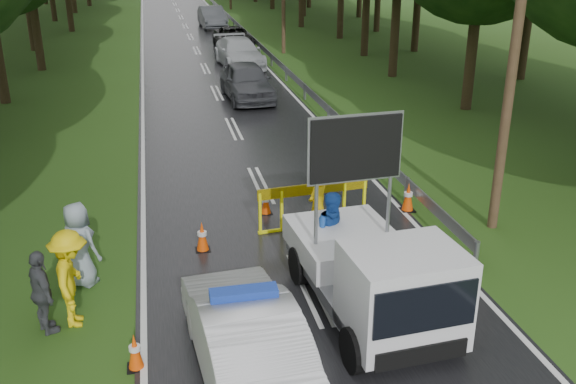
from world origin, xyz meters
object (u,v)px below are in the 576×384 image
object	(u,v)px
officer	(318,206)
queue_car_second	(239,53)
work_truck	(375,274)
queue_car_third	(233,38)
barrier	(313,195)
civilian	(334,235)
queue_car_fourth	(212,17)
police_sedan	(245,336)
queue_car_first	(247,81)

from	to	relation	value
officer	queue_car_second	bearing A→B (deg)	-132.30
work_truck	queue_car_third	size ratio (longest dim) A/B	0.98
barrier	civilian	xyz separation A→B (m)	(-0.15, -2.38, 0.05)
queue_car_third	queue_car_fourth	bearing A→B (deg)	91.42
police_sedan	work_truck	size ratio (longest dim) A/B	0.95
police_sedan	work_truck	xyz separation A→B (m)	(2.58, 1.05, 0.27)
civilian	queue_car_third	world-z (taller)	civilian
work_truck	queue_car_fourth	bearing A→B (deg)	83.89
police_sedan	queue_car_second	size ratio (longest dim) A/B	0.85
barrier	queue_car_second	distance (m)	21.45
police_sedan	queue_car_first	distance (m)	19.21
barrier	queue_car_fourth	distance (m)	37.77
officer	queue_car_first	distance (m)	14.26
civilian	queue_car_first	distance (m)	16.07
queue_car_second	queue_car_third	size ratio (longest dim) A/B	1.08
queue_car_first	civilian	bearing A→B (deg)	-94.55
work_truck	civilian	size ratio (longest dim) A/B	2.54
officer	police_sedan	bearing A→B (deg)	23.55
civilian	queue_car_second	size ratio (longest dim) A/B	0.35
queue_car_third	barrier	bearing A→B (deg)	-93.85
officer	queue_car_third	distance (m)	28.06
civilian	queue_car_first	bearing A→B (deg)	84.87
civilian	work_truck	bearing A→B (deg)	-85.53
police_sedan	queue_car_second	world-z (taller)	police_sedan
officer	queue_car_second	size ratio (longest dim) A/B	0.32
queue_car_first	queue_car_third	world-z (taller)	queue_car_first
officer	queue_car_third	xyz separation A→B (m)	(1.65, 28.01, -0.16)
work_truck	queue_car_first	xyz separation A→B (m)	(0.29, 17.94, -0.18)
civilian	queue_car_fourth	size ratio (longest dim) A/B	0.38
queue_car_second	queue_car_fourth	world-z (taller)	queue_car_fourth
work_truck	queue_car_fourth	xyz separation A→B (m)	(1.15, 42.02, -0.18)
officer	civilian	xyz separation A→B (m)	(-0.10, -1.80, 0.10)
queue_car_third	queue_car_fourth	distance (m)	10.34
barrier	civilian	distance (m)	2.39
work_truck	officer	size ratio (longest dim) A/B	2.85
queue_car_first	queue_car_third	distance (m)	13.80
police_sedan	work_truck	world-z (taller)	work_truck
work_truck	queue_car_third	bearing A→B (deg)	82.75
work_truck	queue_car_second	size ratio (longest dim) A/B	0.90
officer	queue_car_third	world-z (taller)	officer
police_sedan	civilian	world-z (taller)	civilian
officer	queue_car_first	size ratio (longest dim) A/B	0.35
work_truck	barrier	size ratio (longest dim) A/B	1.68
barrier	queue_car_first	distance (m)	13.68
queue_car_first	queue_car_fourth	world-z (taller)	queue_car_fourth
work_truck	officer	xyz separation A→B (m)	(-0.15, 3.69, -0.16)
police_sedan	queue_car_second	xyz separation A→B (m)	(3.60, 26.75, 0.04)
work_truck	barrier	world-z (taller)	work_truck
queue_car_third	police_sedan	bearing A→B (deg)	-97.61
civilian	queue_car_third	size ratio (longest dim) A/B	0.38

